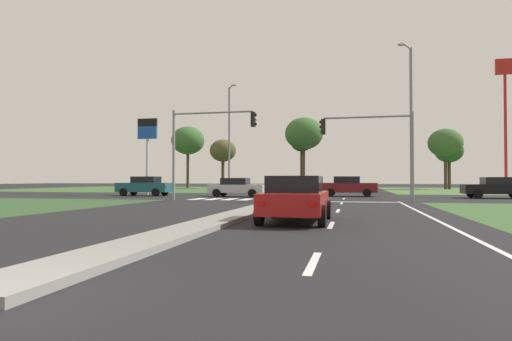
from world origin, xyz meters
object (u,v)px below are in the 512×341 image
treeline_second (223,151)px  car_black_fifth (496,187)px  fastfood_pole_sign (505,97)px  treeline_sixth (445,143)px  car_silver_fourth (237,187)px  treeline_fourth (304,134)px  treeline_fifth (449,151)px  car_teal_seventh (145,186)px  car_maroon_second (348,186)px  car_beige_sixth (307,183)px  traffic_signal_near_left (203,137)px  treeline_near (188,141)px  street_lamp_second (410,115)px  car_red_third (296,198)px  street_lamp_third (230,134)px  treeline_third (302,143)px  traffic_signal_near_right (376,139)px  car_grey_near (301,184)px  pedestrian_at_median (312,182)px  fuel_price_totem (147,139)px

treeline_second → car_black_fifth: bearing=-45.1°
fastfood_pole_sign → treeline_sixth: (-2.77, 15.38, -3.47)m
car_silver_fourth → treeline_second: treeline_second is taller
treeline_sixth → treeline_fourth: bearing=-177.4°
fastfood_pole_sign → treeline_fifth: (-2.15, 16.19, -4.54)m
car_teal_seventh → treeline_second: bearing=4.8°
car_black_fifth → treeline_fourth: treeline_fourth is taller
treeline_fourth → fastfood_pole_sign: bearing=-33.2°
car_black_fifth → car_teal_seventh: size_ratio=1.00×
car_maroon_second → car_beige_sixth: size_ratio=0.98×
car_black_fifth → traffic_signal_near_left: size_ratio=0.75×
traffic_signal_near_left → treeline_fifth: treeline_fifth is taller
treeline_fourth → treeline_near: bearing=174.2°
street_lamp_second → treeline_fifth: 34.99m
car_red_third → car_beige_sixth: (-4.76, 50.24, 0.04)m
car_black_fifth → street_lamp_third: 24.04m
treeline_fourth → treeline_sixth: size_ratio=1.24×
car_beige_sixth → treeline_third: (-0.93, 0.61, 5.96)m
treeline_fifth → treeline_third: bearing=-179.1°
fastfood_pole_sign → treeline_sixth: fastfood_pole_sign is taller
car_maroon_second → traffic_signal_near_right: size_ratio=0.79×
car_red_third → fastfood_pole_sign: size_ratio=0.30×
car_red_third → treeline_second: (-17.69, 50.12, 4.96)m
treeline_near → car_black_fifth: bearing=-40.8°
traffic_signal_near_right → street_lamp_second: size_ratio=0.54×
car_grey_near → car_black_fifth: car_grey_near is taller
treeline_third → treeline_fourth: (0.51, -1.36, 1.27)m
traffic_signal_near_right → street_lamp_second: 5.14m
treeline_second → treeline_third: (12.01, 0.72, 1.04)m
pedestrian_at_median → car_teal_seventh: bearing=-177.1°
pedestrian_at_median → treeline_near: 31.95m
car_beige_sixth → fastfood_pole_sign: bearing=145.0°
car_teal_seventh → fuel_price_totem: fuel_price_totem is taller
car_grey_near → street_lamp_second: street_lamp_second is taller
fuel_price_totem → fastfood_pole_sign: bearing=21.8°
car_grey_near → traffic_signal_near_left: bearing=83.2°
car_beige_sixth → treeline_fifth: bearing=-177.3°
treeline_third → treeline_fourth: treeline_fourth is taller
car_silver_fourth → car_black_fifth: bearing=93.8°
car_maroon_second → treeline_second: (-19.11, 28.26, 4.90)m
traffic_signal_near_right → treeline_second: 42.28m
car_red_third → street_lamp_second: (5.64, 17.42, 5.00)m
traffic_signal_near_right → treeline_second: bearing=119.6°
car_beige_sixth → traffic_signal_near_left: traffic_signal_near_left is taller
traffic_signal_near_right → car_maroon_second: bearing=101.6°
car_grey_near → treeline_third: treeline_third is taller
fuel_price_totem → treeline_sixth: treeline_sixth is taller
car_beige_sixth → street_lamp_third: (-5.56, -22.02, 5.10)m
treeline_sixth → treeline_fifth: bearing=52.0°
fastfood_pole_sign → treeline_second: (-34.70, 15.14, -4.11)m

